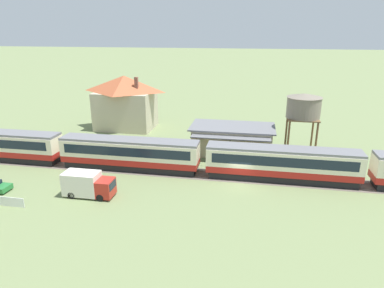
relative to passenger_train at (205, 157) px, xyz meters
name	(u,v)px	position (x,y,z in m)	size (l,w,h in m)	color
ground_plane	(239,184)	(4.42, -1.99, -2.27)	(600.00, 600.00, 0.00)	#707F51
passenger_train	(205,157)	(0.00, 0.00, 0.00)	(75.33, 2.95, 4.09)	#AD1E19
railway_track	(189,173)	(-2.05, 0.00, -2.26)	(111.04, 3.60, 0.04)	#665B51
station_building	(232,139)	(2.75, 8.56, -0.19)	(12.03, 7.95, 4.09)	beige
station_house_terracotta_roof	(125,101)	(-17.29, 18.58, 2.67)	(10.77, 8.02, 9.54)	#BCB293
water_tower	(304,107)	(12.34, 9.15, 4.92)	(4.82, 4.82, 9.01)	brown
delivery_truck_red	(88,184)	(-11.64, -8.06, -0.90)	(5.46, 2.17, 2.70)	#B2281E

